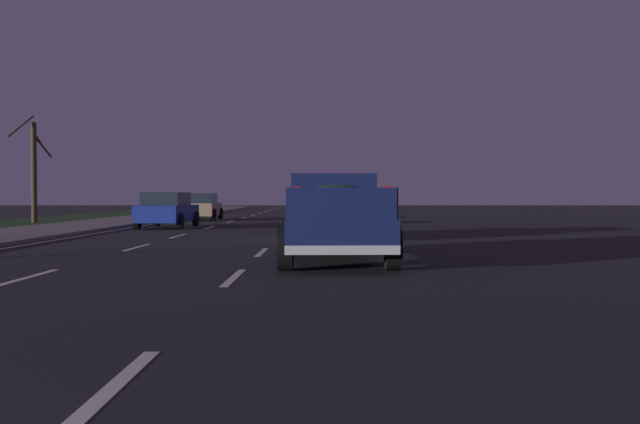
# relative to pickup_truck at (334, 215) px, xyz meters

# --- Properties ---
(ground) EXTENTS (144.00, 144.00, 0.00)m
(ground) POSITION_rel_pickup_truck_xyz_m (13.71, 3.50, -0.98)
(ground) COLOR black
(sidewalk_shoulder) EXTENTS (108.00, 4.00, 0.12)m
(sidewalk_shoulder) POSITION_rel_pickup_truck_xyz_m (13.71, 10.95, -0.92)
(sidewalk_shoulder) COLOR slate
(sidewalk_shoulder) RESTS_ON ground
(lane_markings) EXTENTS (108.00, 7.04, 0.01)m
(lane_markings) POSITION_rel_pickup_truck_xyz_m (16.53, 6.59, -0.98)
(lane_markings) COLOR silver
(lane_markings) RESTS_ON ground
(pickup_truck) EXTENTS (5.49, 2.41, 1.87)m
(pickup_truck) POSITION_rel_pickup_truck_xyz_m (0.00, 0.00, 0.00)
(pickup_truck) COLOR #141E4C
(pickup_truck) RESTS_ON ground
(sedan_tan) EXTENTS (4.44, 2.10, 1.54)m
(sedan_tan) POSITION_rel_pickup_truck_xyz_m (24.05, 7.21, -0.20)
(sedan_tan) COLOR #9E845B
(sedan_tan) RESTS_ON ground
(sedan_blue) EXTENTS (4.45, 2.10, 1.54)m
(sedan_blue) POSITION_rel_pickup_truck_xyz_m (14.91, 7.02, -0.20)
(sedan_blue) COLOR navy
(sedan_blue) RESTS_ON ground
(sedan_silver) EXTENTS (4.41, 2.03, 1.54)m
(sedan_silver) POSITION_rel_pickup_truck_xyz_m (7.79, -0.19, -0.20)
(sedan_silver) COLOR #B2B5BA
(sedan_silver) RESTS_ON ground
(bare_tree_far) EXTENTS (1.96, 1.69, 5.58)m
(bare_tree_far) POSITION_rel_pickup_truck_xyz_m (20.56, 15.25, 1.80)
(bare_tree_far) COLOR #423323
(bare_tree_far) RESTS_ON ground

